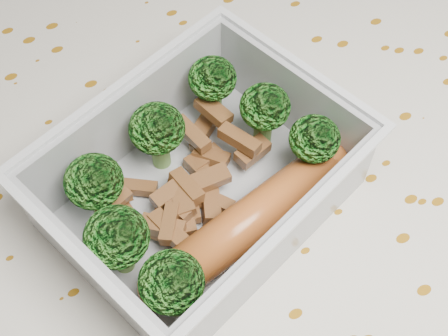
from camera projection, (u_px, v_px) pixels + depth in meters
name	position (u px, v px, depth m)	size (l,w,h in m)	color
dining_table	(232.00, 246.00, 0.49)	(1.40, 0.90, 0.75)	brown
tablecloth	(233.00, 217.00, 0.45)	(1.46, 0.96, 0.19)	beige
lunch_container	(201.00, 186.00, 0.39)	(0.22, 0.20, 0.06)	#B9BCC2
broccoli_florets	(183.00, 171.00, 0.38)	(0.17, 0.15, 0.05)	#608C3F
meat_pile	(186.00, 186.00, 0.40)	(0.12, 0.09, 0.03)	brown
sausage	(249.00, 221.00, 0.38)	(0.16, 0.06, 0.03)	#AD5522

